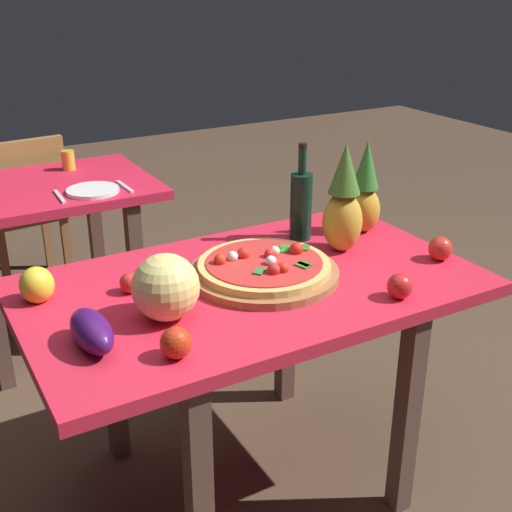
% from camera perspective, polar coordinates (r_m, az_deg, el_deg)
% --- Properties ---
extents(ground_plane, '(10.00, 10.00, 0.00)m').
position_cam_1_polar(ground_plane, '(2.42, -0.39, -18.49)').
color(ground_plane, '#4C3828').
extents(display_table, '(1.36, 0.80, 0.75)m').
position_cam_1_polar(display_table, '(2.04, -0.44, -4.49)').
color(display_table, brown).
rests_on(display_table, ground_plane).
extents(background_table, '(0.95, 0.70, 0.75)m').
position_cam_1_polar(background_table, '(3.08, -17.77, 3.58)').
color(background_table, brown).
rests_on(background_table, ground_plane).
extents(dining_chair, '(0.44, 0.44, 0.85)m').
position_cam_1_polar(dining_chair, '(3.66, -19.29, 4.08)').
color(dining_chair, '#98613A').
rests_on(dining_chair, ground_plane).
extents(pizza_board, '(0.46, 0.46, 0.02)m').
position_cam_1_polar(pizza_board, '(2.02, 0.70, -1.47)').
color(pizza_board, '#98613A').
rests_on(pizza_board, display_table).
extents(pizza, '(0.40, 0.40, 0.06)m').
position_cam_1_polar(pizza, '(2.01, 0.74, -0.74)').
color(pizza, '#DDB25D').
rests_on(pizza, pizza_board).
extents(wine_bottle, '(0.08, 0.08, 0.34)m').
position_cam_1_polar(wine_bottle, '(2.27, 3.90, 4.49)').
color(wine_bottle, black).
rests_on(wine_bottle, display_table).
extents(pineapple_left, '(0.13, 0.13, 0.36)m').
position_cam_1_polar(pineapple_left, '(2.18, 7.52, 4.48)').
color(pineapple_left, gold).
rests_on(pineapple_left, display_table).
extents(pineapple_right, '(0.12, 0.12, 0.33)m').
position_cam_1_polar(pineapple_right, '(2.36, 9.35, 5.50)').
color(pineapple_right, gold).
rests_on(pineapple_right, display_table).
extents(melon, '(0.18, 0.18, 0.18)m').
position_cam_1_polar(melon, '(1.77, -7.78, -2.68)').
color(melon, '#E1CF73').
rests_on(melon, display_table).
extents(bell_pepper, '(0.10, 0.10, 0.11)m').
position_cam_1_polar(bell_pepper, '(1.96, -18.34, -2.38)').
color(bell_pepper, yellow).
rests_on(bell_pepper, display_table).
extents(eggplant, '(0.10, 0.20, 0.09)m').
position_cam_1_polar(eggplant, '(1.69, -13.96, -6.28)').
color(eggplant, '#3B1255').
rests_on(eggplant, display_table).
extents(tomato_near_board, '(0.08, 0.08, 0.08)m').
position_cam_1_polar(tomato_near_board, '(2.21, 15.58, 0.62)').
color(tomato_near_board, red).
rests_on(tomato_near_board, display_table).
extents(tomato_at_corner, '(0.07, 0.07, 0.07)m').
position_cam_1_polar(tomato_at_corner, '(1.92, 12.27, -2.54)').
color(tomato_at_corner, red).
rests_on(tomato_at_corner, display_table).
extents(tomato_beside_pepper, '(0.08, 0.08, 0.08)m').
position_cam_1_polar(tomato_beside_pepper, '(1.61, -6.90, -7.43)').
color(tomato_beside_pepper, red).
rests_on(tomato_beside_pepper, display_table).
extents(tomato_by_bottle, '(0.06, 0.06, 0.06)m').
position_cam_1_polar(tomato_by_bottle, '(1.95, -10.79, -2.27)').
color(tomato_by_bottle, red).
rests_on(tomato_by_bottle, display_table).
extents(drinking_glass_juice, '(0.06, 0.06, 0.09)m').
position_cam_1_polar(drinking_glass_juice, '(3.24, -15.86, 7.94)').
color(drinking_glass_juice, gold).
rests_on(drinking_glass_juice, background_table).
extents(dinner_plate, '(0.22, 0.22, 0.02)m').
position_cam_1_polar(dinner_plate, '(2.88, -13.85, 5.50)').
color(dinner_plate, white).
rests_on(dinner_plate, background_table).
extents(fork_utensil, '(0.02, 0.18, 0.01)m').
position_cam_1_polar(fork_utensil, '(2.85, -16.54, 4.93)').
color(fork_utensil, silver).
rests_on(fork_utensil, background_table).
extents(knife_utensil, '(0.02, 0.18, 0.01)m').
position_cam_1_polar(knife_utensil, '(2.92, -11.21, 5.89)').
color(knife_utensil, silver).
rests_on(knife_utensil, background_table).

